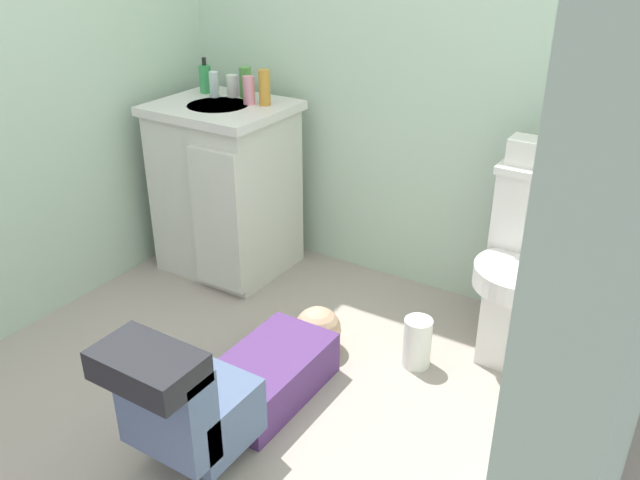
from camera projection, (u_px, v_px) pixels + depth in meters
name	position (u px, v px, depth m)	size (l,w,h in m)	color
ground_plane	(257.00, 403.00, 2.45)	(2.75, 3.19, 0.04)	#A3958B
wall_back	(409.00, 19.00, 2.76)	(2.41, 0.08, 2.40)	#B3CDB5
toilet	(528.00, 269.00, 2.56)	(0.36, 0.46, 0.75)	silver
vanity_cabinet	(226.00, 187.00, 3.18)	(0.60, 0.53, 0.82)	silver
faucet	(240.00, 86.00, 3.09)	(0.02, 0.02, 0.10)	silver
person_plumber	(235.00, 382.00, 2.25)	(0.39, 1.06, 0.52)	#512D6B
tissue_box	(539.00, 153.00, 2.45)	(0.22, 0.11, 0.10)	silver
toiletry_bag	(582.00, 159.00, 2.38)	(0.12, 0.09, 0.11)	#26262D
soap_dispenser	(205.00, 79.00, 3.16)	(0.06, 0.06, 0.17)	#359851
bottle_clear	(214.00, 84.00, 3.09)	(0.04, 0.04, 0.12)	silver
bottle_white	(232.00, 86.00, 3.10)	(0.05, 0.05, 0.10)	silver
bottle_green	(246.00, 82.00, 3.08)	(0.06, 0.06, 0.14)	#529744
bottle_pink	(249.00, 90.00, 2.97)	(0.05, 0.05, 0.12)	pink
bottle_amber	(264.00, 88.00, 2.95)	(0.05, 0.05, 0.16)	#C5862F
paper_towel_roll	(417.00, 342.00, 2.58)	(0.11, 0.11, 0.21)	white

